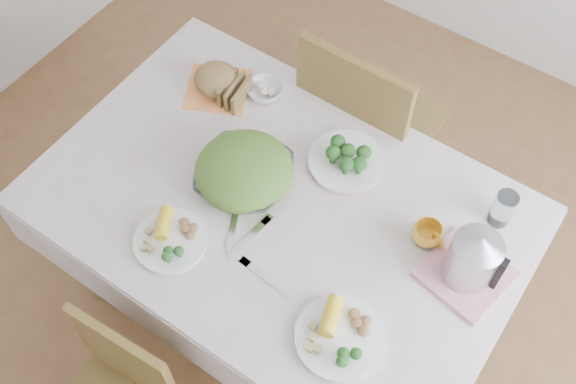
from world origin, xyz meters
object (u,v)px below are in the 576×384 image
Objects in this scene: dinner_plate_left at (171,241)px; dinner_plate_right at (339,338)px; dining_table at (280,260)px; yellow_mug at (427,234)px; chair_far at (372,126)px; salad_bowl at (245,176)px; electric_kettle at (474,256)px.

dinner_plate_left is 0.90× the size of dinner_plate_right.
yellow_mug reaches higher than dining_table.
yellow_mug is (0.44, 0.14, 0.42)m from dining_table.
salad_bowl is at bearing 79.99° from chair_far.
chair_far is 1.05m from dinner_plate_right.
electric_kettle is at bearing 7.99° from salad_bowl.
dining_table is at bearing 91.81° from chair_far.
chair_far is 0.76m from yellow_mug.
electric_kettle reaches higher than dinner_plate_left.
dining_table is 0.53m from dinner_plate_left.
dining_table is 1.40× the size of chair_far.
dinner_plate_right is at bearing -96.50° from yellow_mug.
yellow_mug is (0.45, -0.51, 0.33)m from chair_far.
chair_far is (-0.01, 0.65, 0.09)m from dining_table.
salad_bowl and yellow_mug have the same top height.
electric_kettle is (0.20, 0.37, 0.11)m from dinner_plate_right.
chair_far is 3.43× the size of salad_bowl.
dinner_plate_right is (0.53, -0.27, -0.02)m from salad_bowl.
electric_kettle is (0.60, -0.55, 0.42)m from chair_far.
salad_bowl is at bearing -153.20° from electric_kettle.
chair_far is at bearing 156.54° from electric_kettle.
chair_far reaches higher than dining_table.
dining_table is 6.88× the size of electric_kettle.
dinner_plate_right is at bearing -34.46° from dining_table.
yellow_mug is 0.45× the size of electric_kettle.
dining_table is at bearing -1.71° from salad_bowl.
dinner_plate_left is at bearing -122.23° from dining_table.
dinner_plate_right is at bearing -99.10° from electric_kettle.
salad_bowl is at bearing -166.25° from yellow_mug.
salad_bowl is 1.30× the size of dinner_plate_left.
yellow_mug reaches higher than dinner_plate_left.
chair_far is at bearing 131.57° from yellow_mug.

